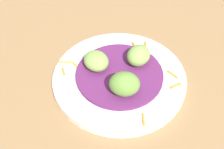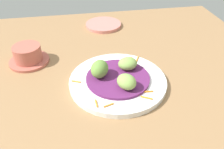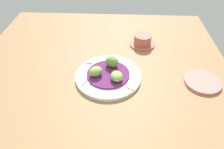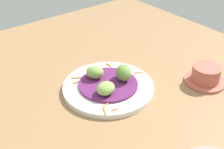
{
  "view_description": "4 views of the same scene",
  "coord_description": "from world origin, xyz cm",
  "px_view_note": "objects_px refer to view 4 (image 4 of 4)",
  "views": [
    {
      "loc": [
        -30.27,
        20.71,
        45.06
      ],
      "look_at": [
        3.46,
        5.74,
        5.22
      ],
      "focal_mm": 46.39,
      "sensor_mm": 36.0,
      "label": 1
    },
    {
      "loc": [
        -5.87,
        -44.03,
        41.41
      ],
      "look_at": [
        2.41,
        3.53,
        5.48
      ],
      "focal_mm": 37.01,
      "sensor_mm": 36.0,
      "label": 2
    },
    {
      "loc": [
        65.66,
        8.44,
        56.82
      ],
      "look_at": [
        5.6,
        5.47,
        4.98
      ],
      "focal_mm": 33.02,
      "sensor_mm": 36.0,
      "label": 3
    },
    {
      "loc": [
        45.05,
        57.72,
        51.55
      ],
      "look_at": [
        2.18,
        3.29,
        6.06
      ],
      "focal_mm": 46.42,
      "sensor_mm": 36.0,
      "label": 4
    }
  ],
  "objects_px": {
    "main_plate": "(108,87)",
    "terracotta_bowl": "(206,76)",
    "guac_scoop_left": "(124,73)",
    "guac_scoop_right": "(106,88)",
    "guac_scoop_center": "(95,72)"
  },
  "relations": [
    {
      "from": "main_plate",
      "to": "terracotta_bowl",
      "type": "height_order",
      "value": "terracotta_bowl"
    },
    {
      "from": "guac_scoop_left",
      "to": "guac_scoop_right",
      "type": "height_order",
      "value": "guac_scoop_left"
    },
    {
      "from": "main_plate",
      "to": "guac_scoop_right",
      "type": "height_order",
      "value": "guac_scoop_right"
    },
    {
      "from": "guac_scoop_left",
      "to": "guac_scoop_right",
      "type": "bearing_deg",
      "value": 15.0
    },
    {
      "from": "guac_scoop_right",
      "to": "terracotta_bowl",
      "type": "relative_size",
      "value": 0.45
    },
    {
      "from": "main_plate",
      "to": "terracotta_bowl",
      "type": "xyz_separation_m",
      "value": [
        -0.25,
        0.15,
        0.02
      ]
    },
    {
      "from": "main_plate",
      "to": "terracotta_bowl",
      "type": "relative_size",
      "value": 2.17
    },
    {
      "from": "main_plate",
      "to": "guac_scoop_left",
      "type": "xyz_separation_m",
      "value": [
        -0.05,
        0.01,
        0.04
      ]
    },
    {
      "from": "guac_scoop_left",
      "to": "terracotta_bowl",
      "type": "distance_m",
      "value": 0.24
    },
    {
      "from": "guac_scoop_right",
      "to": "terracotta_bowl",
      "type": "xyz_separation_m",
      "value": [
        -0.28,
        0.12,
        -0.01
      ]
    },
    {
      "from": "main_plate",
      "to": "guac_scoop_center",
      "type": "height_order",
      "value": "guac_scoop_center"
    },
    {
      "from": "guac_scoop_left",
      "to": "guac_scoop_right",
      "type": "xyz_separation_m",
      "value": [
        0.08,
        0.02,
        -0.01
      ]
    },
    {
      "from": "main_plate",
      "to": "guac_scoop_left",
      "type": "height_order",
      "value": "guac_scoop_left"
    },
    {
      "from": "main_plate",
      "to": "guac_scoop_center",
      "type": "xyz_separation_m",
      "value": [
        0.01,
        -0.05,
        0.03
      ]
    },
    {
      "from": "main_plate",
      "to": "guac_scoop_left",
      "type": "distance_m",
      "value": 0.06
    }
  ]
}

